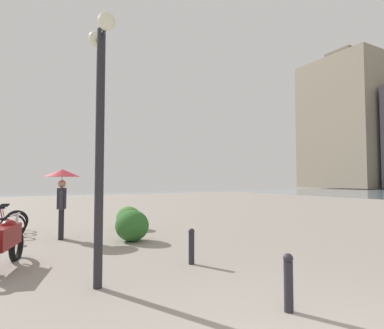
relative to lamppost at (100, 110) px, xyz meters
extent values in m
cube|color=gray|center=(39.76, -64.23, 11.75)|extent=(17.56, 11.73, 29.18)
cube|color=#62594A|center=(39.76, -64.23, 27.54)|extent=(6.32, 4.22, 2.40)
cylinder|color=#232328|center=(0.00, 0.00, -0.75)|extent=(0.14, 0.14, 4.19)
cylinder|color=#232328|center=(0.00, 0.00, 1.25)|extent=(0.70, 0.06, 0.06)
sphere|color=#EAEACC|center=(-0.35, 0.00, 1.33)|extent=(0.28, 0.28, 0.28)
sphere|color=#EAEACC|center=(0.35, 0.00, 1.33)|extent=(0.28, 0.28, 0.28)
torus|color=black|center=(2.68, 1.12, -2.54)|extent=(0.72, 0.32, 0.72)
cube|color=maroon|center=(1.94, 1.34, -2.22)|extent=(1.15, 0.62, 0.40)
ellipsoid|color=maroon|center=(2.16, 1.27, -2.04)|extent=(0.50, 0.39, 0.24)
cylinder|color=silver|center=(2.62, 1.14, -2.22)|extent=(0.19, 0.11, 0.66)
cylinder|color=silver|center=(2.57, 1.16, -1.86)|extent=(0.59, 0.20, 0.04)
torus|color=black|center=(4.81, 1.45, -2.51)|extent=(0.21, 0.72, 0.72)
torus|color=black|center=(5.76, 1.20, -2.51)|extent=(0.19, 0.72, 0.72)
cylinder|color=orange|center=(5.80, 1.42, -2.51)|extent=(0.12, 0.44, 0.04)
cube|color=black|center=(5.82, 1.54, -1.95)|extent=(0.13, 0.25, 0.06)
torus|color=black|center=(6.54, 1.14, -2.51)|extent=(0.14, 0.72, 0.72)
cylinder|color=#7A3899|center=(6.59, 1.53, -2.25)|extent=(0.05, 0.14, 0.54)
cylinder|color=#7A3899|center=(6.57, 1.36, -2.51)|extent=(0.09, 0.45, 0.04)
cube|color=black|center=(6.58, 1.48, -1.95)|extent=(0.12, 0.25, 0.06)
torus|color=black|center=(7.09, 1.10, -2.51)|extent=(0.15, 0.72, 0.72)
cylinder|color=gold|center=(7.14, 1.50, -2.25)|extent=(0.05, 0.14, 0.54)
cylinder|color=gold|center=(7.11, 1.32, -2.51)|extent=(0.09, 0.45, 0.04)
cube|color=black|center=(7.13, 1.45, -1.95)|extent=(0.12, 0.25, 0.06)
cylinder|color=black|center=(4.61, 0.00, -2.39)|extent=(0.14, 0.14, 0.90)
cylinder|color=black|center=(4.81, -0.03, -2.39)|extent=(0.14, 0.14, 0.90)
cube|color=#2D2D38|center=(4.71, -0.02, -1.66)|extent=(0.44, 0.31, 0.60)
sphere|color=tan|center=(4.71, -0.02, -1.24)|extent=(0.22, 0.22, 0.22)
cylinder|color=#2D2D38|center=(4.45, 0.03, -1.69)|extent=(0.10, 0.10, 0.58)
cylinder|color=#2D2D38|center=(4.97, -0.06, -1.69)|extent=(0.10, 0.10, 0.58)
cone|color=#B22833|center=(4.71, -0.02, -0.92)|extent=(1.00, 1.00, 0.22)
cylinder|color=gray|center=(4.71, -0.02, -1.34)|extent=(0.02, 0.02, 0.80)
cylinder|color=#232328|center=(-2.13, -1.96, -2.52)|extent=(0.12, 0.12, 0.65)
sphere|color=#232328|center=(-2.13, -1.96, -2.16)|extent=(0.13, 0.13, 0.13)
cylinder|color=#232328|center=(0.50, -1.99, -2.54)|extent=(0.12, 0.12, 0.62)
sphere|color=#232328|center=(0.50, -1.99, -2.19)|extent=(0.13, 0.13, 0.13)
ellipsoid|color=#477F38|center=(5.58, -2.31, -2.45)|extent=(0.93, 0.83, 0.79)
ellipsoid|color=#2D6628|center=(3.41, -1.71, -2.41)|extent=(1.02, 0.92, 0.87)
camera|label=1|loc=(-5.12, 1.18, -1.14)|focal=29.27mm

